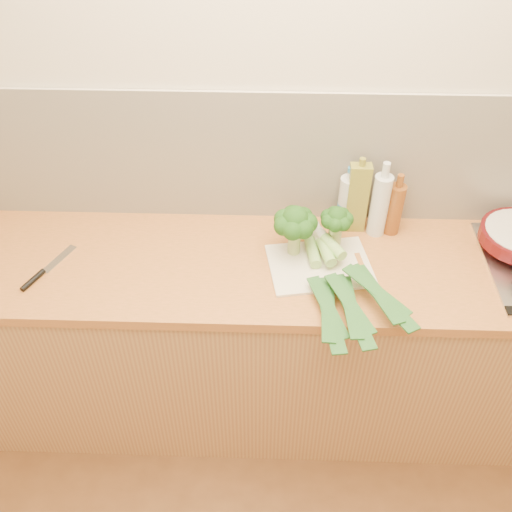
{
  "coord_description": "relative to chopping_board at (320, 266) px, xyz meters",
  "views": [
    {
      "loc": [
        -0.08,
        -0.37,
        2.34
      ],
      "look_at": [
        -0.12,
        1.1,
        1.02
      ],
      "focal_mm": 40.0,
      "sensor_mm": 36.0,
      "label": 1
    }
  ],
  "objects": [
    {
      "name": "counter",
      "position": [
        -0.11,
        0.02,
        -0.46
      ],
      "size": [
        3.2,
        0.62,
        0.9
      ],
      "color": "#AE8348",
      "rests_on": "ground"
    },
    {
      "name": "leek_mid",
      "position": [
        0.04,
        -0.06,
        0.05
      ],
      "size": [
        0.2,
        0.63,
        0.04
      ],
      "rotation": [
        0.0,
        0.0,
        0.23
      ],
      "color": "white",
      "rests_on": "chopping_board"
    },
    {
      "name": "chopping_board",
      "position": [
        0.0,
        0.0,
        0.0
      ],
      "size": [
        0.41,
        0.33,
        0.01
      ],
      "primitive_type": "cube",
      "rotation": [
        0.0,
        0.0,
        0.17
      ],
      "color": "white",
      "rests_on": "counter"
    },
    {
      "name": "water_bottle",
      "position": [
        0.11,
        0.25,
        0.1
      ],
      "size": [
        0.08,
        0.08,
        0.25
      ],
      "color": "silver",
      "rests_on": "counter"
    },
    {
      "name": "chefs_knife",
      "position": [
        -1.02,
        -0.08,
        0.0
      ],
      "size": [
        0.14,
        0.26,
        0.02
      ],
      "rotation": [
        0.0,
        0.0,
        -0.43
      ],
      "color": "silver",
      "rests_on": "counter"
    },
    {
      "name": "glass_bottle",
      "position": [
        0.23,
        0.21,
        0.13
      ],
      "size": [
        0.07,
        0.07,
        0.32
      ],
      "color": "silver",
      "rests_on": "counter"
    },
    {
      "name": "leek_back",
      "position": [
        0.09,
        -0.04,
        0.06
      ],
      "size": [
        0.34,
        0.55,
        0.04
      ],
      "rotation": [
        0.0,
        0.0,
        0.52
      ],
      "color": "white",
      "rests_on": "chopping_board"
    },
    {
      "name": "oil_tin",
      "position": [
        0.15,
        0.23,
        0.14
      ],
      "size": [
        0.08,
        0.05,
        0.32
      ],
      "color": "olive",
      "rests_on": "counter"
    },
    {
      "name": "room_shell",
      "position": [
        -0.11,
        0.31,
        0.26
      ],
      "size": [
        3.5,
        3.5,
        3.5
      ],
      "color": "beige",
      "rests_on": "ground"
    },
    {
      "name": "amber_bottle",
      "position": [
        0.29,
        0.22,
        0.11
      ],
      "size": [
        0.06,
        0.06,
        0.27
      ],
      "color": "brown",
      "rests_on": "counter"
    },
    {
      "name": "broccoli_left",
      "position": [
        -0.1,
        0.07,
        0.15
      ],
      "size": [
        0.16,
        0.16,
        0.21
      ],
      "color": "#94A962",
      "rests_on": "chopping_board"
    },
    {
      "name": "broccoli_right",
      "position": [
        0.06,
        0.1,
        0.13
      ],
      "size": [
        0.12,
        0.12,
        0.19
      ],
      "color": "#94A962",
      "rests_on": "chopping_board"
    },
    {
      "name": "leek_front",
      "position": [
        -0.01,
        -0.03,
        0.03
      ],
      "size": [
        0.15,
        0.67,
        0.04
      ],
      "rotation": [
        0.0,
        0.0,
        0.13
      ],
      "color": "white",
      "rests_on": "chopping_board"
    }
  ]
}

